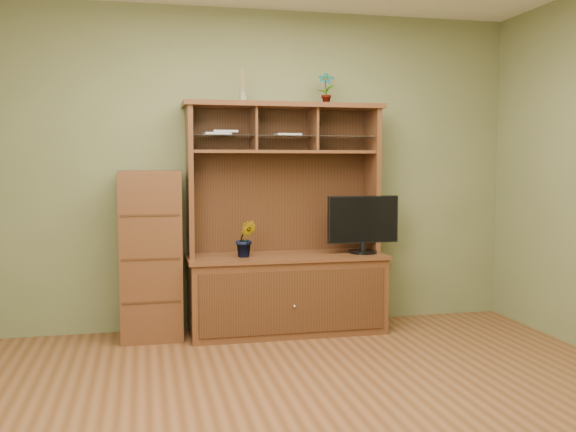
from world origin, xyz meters
name	(u,v)px	position (x,y,z in m)	size (l,w,h in m)	color
room	(324,173)	(0.00, 0.00, 1.35)	(4.54, 4.04, 2.74)	brown
media_hutch	(286,269)	(0.17, 1.73, 0.52)	(1.66, 0.61, 1.90)	#4E2716
monitor	(363,223)	(0.81, 1.65, 0.91)	(0.61, 0.24, 0.48)	black
orchid_plant	(246,239)	(-0.18, 1.65, 0.80)	(0.16, 0.13, 0.30)	#2B571E
top_plant	(326,88)	(0.53, 1.80, 2.03)	(0.14, 0.10, 0.27)	#355B20
reed_diffuser	(242,89)	(-0.18, 1.80, 2.01)	(0.06, 0.06, 0.28)	silver
magazines	(243,133)	(-0.18, 1.80, 1.65)	(0.81, 0.18, 0.04)	#BCBCC1
side_cabinet	(151,255)	(-0.93, 1.76, 0.67)	(0.48, 0.44, 1.35)	#4E2716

